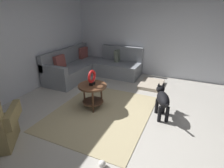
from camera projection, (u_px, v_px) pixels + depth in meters
ground_plane at (131, 127)px, 3.38m from camera, size 6.00×6.00×0.10m
wall_back at (7, 41)px, 3.95m from camera, size 6.00×0.12×2.70m
wall_right at (165, 33)px, 5.30m from camera, size 0.12×6.00×2.70m
area_rug at (102, 112)px, 3.75m from camera, size 2.30×1.90×0.01m
sectional_couch at (92, 67)px, 5.68m from camera, size 2.20×2.25×0.88m
side_table at (93, 90)px, 3.78m from camera, size 0.60×0.60×0.54m
torus_sculpture at (92, 77)px, 3.67m from camera, size 0.28×0.08×0.33m
dog_bed_mat at (151, 84)px, 5.03m from camera, size 0.80×0.60×0.09m
dog at (162, 99)px, 3.49m from camera, size 0.81×0.39×0.63m
dog_toy_ball at (102, 164)px, 2.44m from camera, size 0.10×0.10×0.10m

